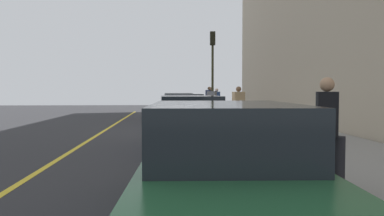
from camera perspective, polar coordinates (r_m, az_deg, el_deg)
ground_plane at (r=16.31m, az=-1.56°, el=-3.24°), size 56.00×56.00×0.00m
sidewalk at (r=16.74m, az=9.82°, el=-2.87°), size 28.00×4.60×0.15m
lane_stripe_centre at (r=16.52m, az=-12.74°, el=-3.21°), size 28.00×0.14×0.01m
parked_car_green at (r=4.65m, az=4.48°, el=-8.55°), size 4.82×2.04×1.51m
parked_car_silver at (r=10.96m, az=-0.40°, el=-2.11°), size 4.63×2.00×1.51m
parked_car_charcoal at (r=16.85m, az=-1.39°, el=-0.47°), size 4.21×1.96×1.51m
parked_car_maroon at (r=23.22m, az=-2.03°, el=0.37°), size 4.66×1.94×1.51m
pedestrian_black_coat at (r=6.30m, az=19.31°, el=-2.96°), size 0.53×0.55×1.71m
pedestrian_grey_coat at (r=20.39m, az=2.95°, el=0.90°), size 0.50×0.54×1.70m
pedestrian_tan_coat at (r=15.82m, az=6.91°, el=0.36°), size 0.54×0.52×1.68m
pedestrian_navy_coat at (r=27.16m, az=2.56°, el=1.41°), size 0.57×0.55×1.78m
pedestrian_blue_coat at (r=25.73m, az=3.68°, el=1.20°), size 0.53×0.50×1.65m
traffic_light_pole at (r=20.37m, az=3.07°, el=7.05°), size 0.35×0.26×4.60m
rolling_suitcase at (r=26.18m, az=3.52°, el=-0.08°), size 0.34×0.22×0.93m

